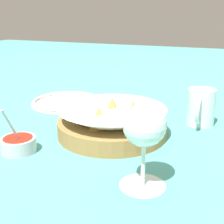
{
  "coord_description": "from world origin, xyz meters",
  "views": [
    {
      "loc": [
        0.6,
        0.26,
        0.28
      ],
      "look_at": [
        -0.04,
        -0.01,
        0.06
      ],
      "focal_mm": 50.0,
      "sensor_mm": 36.0,
      "label": 1
    }
  ],
  "objects_px": {
    "sauce_cup": "(18,144)",
    "side_plate": "(67,101)",
    "beer_mug": "(201,109)",
    "food_basket": "(113,122)",
    "wine_glass": "(144,129)"
  },
  "relations": [
    {
      "from": "beer_mug",
      "to": "side_plate",
      "type": "height_order",
      "value": "beer_mug"
    },
    {
      "from": "sauce_cup",
      "to": "side_plate",
      "type": "height_order",
      "value": "sauce_cup"
    },
    {
      "from": "food_basket",
      "to": "beer_mug",
      "type": "height_order",
      "value": "beer_mug"
    },
    {
      "from": "wine_glass",
      "to": "sauce_cup",
      "type": "bearing_deg",
      "value": -95.76
    },
    {
      "from": "food_basket",
      "to": "side_plate",
      "type": "xyz_separation_m",
      "value": [
        -0.19,
        -0.24,
        -0.02
      ]
    },
    {
      "from": "food_basket",
      "to": "sauce_cup",
      "type": "height_order",
      "value": "sauce_cup"
    },
    {
      "from": "food_basket",
      "to": "side_plate",
      "type": "bearing_deg",
      "value": -128.16
    },
    {
      "from": "beer_mug",
      "to": "side_plate",
      "type": "distance_m",
      "value": 0.42
    },
    {
      "from": "sauce_cup",
      "to": "beer_mug",
      "type": "height_order",
      "value": "sauce_cup"
    },
    {
      "from": "wine_glass",
      "to": "food_basket",
      "type": "bearing_deg",
      "value": -144.57
    },
    {
      "from": "sauce_cup",
      "to": "side_plate",
      "type": "relative_size",
      "value": 0.46
    },
    {
      "from": "sauce_cup",
      "to": "beer_mug",
      "type": "bearing_deg",
      "value": 133.87
    },
    {
      "from": "sauce_cup",
      "to": "side_plate",
      "type": "xyz_separation_m",
      "value": [
        -0.35,
        -0.09,
        -0.01
      ]
    },
    {
      "from": "beer_mug",
      "to": "food_basket",
      "type": "bearing_deg",
      "value": -49.66
    },
    {
      "from": "food_basket",
      "to": "side_plate",
      "type": "distance_m",
      "value": 0.3
    }
  ]
}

